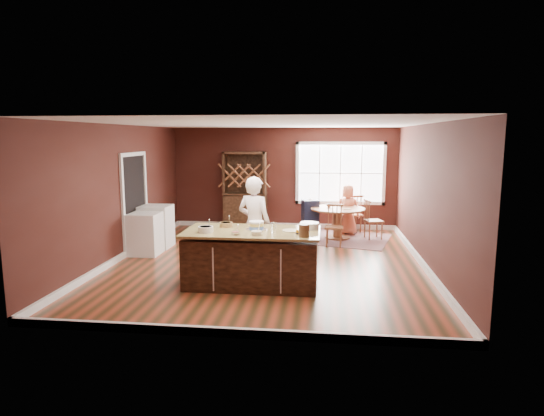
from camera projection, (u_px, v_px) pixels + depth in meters
The scene contains 28 objects.
room_shell at pixel (268, 194), 8.82m from camera, with size 7.00×7.00×7.00m.
window at pixel (340, 173), 12.03m from camera, with size 2.36×0.10×1.66m, color white, non-canonical shape.
doorway at pixel (135, 204), 9.79m from camera, with size 0.08×1.26×2.13m, color white, non-canonical shape.
kitchen_island at pixel (252, 259), 7.60m from camera, with size 2.24×1.17×0.92m.
dining_table at pixel (338, 217), 11.02m from camera, with size 1.32×1.32×0.75m.
baker at pixel (254, 224), 8.25m from camera, with size 0.64×0.42×1.76m, color white.
layer_cake at pixel (256, 225), 7.58m from camera, with size 0.35×0.35×0.14m, color white, non-canonical shape.
bowl_blue at pixel (206, 229), 7.38m from camera, with size 0.25×0.25×0.09m, color white.
bowl_yellow at pixel (226, 225), 7.81m from camera, with size 0.22×0.22×0.08m, color olive.
bowl_pink at pixel (236, 233), 7.19m from camera, with size 0.14×0.14×0.05m, color silver.
bowl_olive at pixel (257, 233), 7.17m from camera, with size 0.17×0.17×0.06m, color beige.
drinking_glass at pixel (274, 227), 7.38m from camera, with size 0.08×0.08×0.16m, color silver.
dinner_plate at pixel (291, 231), 7.46m from camera, with size 0.28×0.28×0.02m, color #F0ECC7.
white_tub at pixel (309, 226), 7.64m from camera, with size 0.32×0.32×0.11m, color beige.
stoneware_crock at pixel (304, 230), 7.03m from camera, with size 0.17×0.17×0.20m, color #473124.
toy_figurine at pixel (297, 232), 7.20m from camera, with size 0.05×0.05×0.08m, color #F3A20C, non-canonical shape.
rug at pixel (337, 238), 11.10m from camera, with size 2.39×1.85×0.01m, color brown.
chair_east at pixel (374, 219), 10.97m from camera, with size 0.41×0.39×0.98m, color brown, non-canonical shape.
chair_south at pixel (334, 225), 10.25m from camera, with size 0.40×0.38×0.95m, color brown, non-canonical shape.
chair_north at pixel (353, 213), 11.78m from camera, with size 0.42×0.40×1.00m, color brown, non-canonical shape.
seated_woman at pixel (348, 210), 11.45m from camera, with size 0.62×0.41×1.27m, color #E37D58.
high_chair at pixel (310, 217), 11.37m from camera, with size 0.38×0.38×0.94m, color black, non-canonical shape.
toddler at pixel (308, 203), 11.41m from camera, with size 0.18×0.14×0.26m, color #8CA5BF, non-canonical shape.
table_plate at pixel (347, 209), 10.82m from camera, with size 0.19×0.19×0.01m, color beige.
table_cup at pixel (329, 205), 11.15m from camera, with size 0.11×0.11×0.09m, color silver.
hutch at pixel (245, 191), 12.14m from camera, with size 1.13×0.47×2.07m, color #351F0F.
washer at pixel (145, 234), 9.53m from camera, with size 0.61×0.59×0.88m, color silver.
dryer at pixel (156, 226), 10.15m from camera, with size 0.65×0.63×0.94m, color white.
Camera 1 is at (1.07, -8.69, 2.45)m, focal length 30.00 mm.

